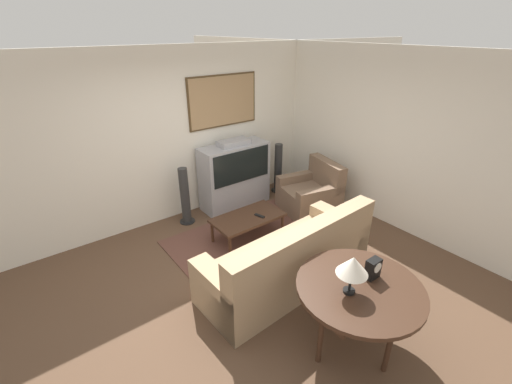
{
  "coord_description": "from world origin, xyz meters",
  "views": [
    {
      "loc": [
        -2.07,
        -2.8,
        2.93
      ],
      "look_at": [
        0.65,
        0.76,
        0.75
      ],
      "focal_mm": 24.0,
      "sensor_mm": 36.0,
      "label": 1
    }
  ],
  "objects_px": {
    "coffee_table": "(248,219)",
    "speaker_tower_left": "(185,198)",
    "speaker_tower_right": "(278,169)",
    "tv": "(235,175)",
    "armchair": "(311,195)",
    "console_table": "(360,292)",
    "table_lamp": "(353,266)",
    "couch": "(290,261)",
    "mantel_clock": "(373,269)"
  },
  "relations": [
    {
      "from": "tv",
      "to": "console_table",
      "type": "distance_m",
      "value": 3.32
    },
    {
      "from": "speaker_tower_left",
      "to": "speaker_tower_right",
      "type": "relative_size",
      "value": 1.0
    },
    {
      "from": "tv",
      "to": "armchair",
      "type": "relative_size",
      "value": 1.19
    },
    {
      "from": "couch",
      "to": "speaker_tower_left",
      "type": "relative_size",
      "value": 2.39
    },
    {
      "from": "tv",
      "to": "table_lamp",
      "type": "distance_m",
      "value": 3.37
    },
    {
      "from": "tv",
      "to": "speaker_tower_right",
      "type": "height_order",
      "value": "tv"
    },
    {
      "from": "console_table",
      "to": "speaker_tower_left",
      "type": "distance_m",
      "value": 3.22
    },
    {
      "from": "console_table",
      "to": "table_lamp",
      "type": "distance_m",
      "value": 0.38
    },
    {
      "from": "console_table",
      "to": "table_lamp",
      "type": "xyz_separation_m",
      "value": [
        -0.14,
        0.02,
        0.35
      ]
    },
    {
      "from": "coffee_table",
      "to": "table_lamp",
      "type": "height_order",
      "value": "table_lamp"
    },
    {
      "from": "mantel_clock",
      "to": "table_lamp",
      "type": "bearing_deg",
      "value": 179.81
    },
    {
      "from": "armchair",
      "to": "mantel_clock",
      "type": "bearing_deg",
      "value": -20.7
    },
    {
      "from": "coffee_table",
      "to": "mantel_clock",
      "type": "xyz_separation_m",
      "value": [
        -0.1,
        -2.17,
        0.5
      ]
    },
    {
      "from": "table_lamp",
      "to": "speaker_tower_right",
      "type": "height_order",
      "value": "table_lamp"
    },
    {
      "from": "couch",
      "to": "speaker_tower_right",
      "type": "distance_m",
      "value": 2.69
    },
    {
      "from": "armchair",
      "to": "speaker_tower_left",
      "type": "distance_m",
      "value": 2.13
    },
    {
      "from": "speaker_tower_right",
      "to": "console_table",
      "type": "bearing_deg",
      "value": -118.69
    },
    {
      "from": "armchair",
      "to": "mantel_clock",
      "type": "relative_size",
      "value": 5.04
    },
    {
      "from": "couch",
      "to": "armchair",
      "type": "distance_m",
      "value": 1.97
    },
    {
      "from": "mantel_clock",
      "to": "speaker_tower_right",
      "type": "bearing_deg",
      "value": 63.89
    },
    {
      "from": "coffee_table",
      "to": "console_table",
      "type": "distance_m",
      "value": 2.23
    },
    {
      "from": "speaker_tower_left",
      "to": "tv",
      "type": "bearing_deg",
      "value": 1.46
    },
    {
      "from": "mantel_clock",
      "to": "speaker_tower_right",
      "type": "xyz_separation_m",
      "value": [
        1.56,
        3.18,
        -0.4
      ]
    },
    {
      "from": "coffee_table",
      "to": "tv",
      "type": "bearing_deg",
      "value": 65.35
    },
    {
      "from": "mantel_clock",
      "to": "tv",
      "type": "bearing_deg",
      "value": 79.8
    },
    {
      "from": "couch",
      "to": "armchair",
      "type": "relative_size",
      "value": 2.21
    },
    {
      "from": "table_lamp",
      "to": "mantel_clock",
      "type": "height_order",
      "value": "table_lamp"
    },
    {
      "from": "speaker_tower_left",
      "to": "table_lamp",
      "type": "bearing_deg",
      "value": -88.76
    },
    {
      "from": "armchair",
      "to": "speaker_tower_left",
      "type": "height_order",
      "value": "speaker_tower_left"
    },
    {
      "from": "speaker_tower_left",
      "to": "speaker_tower_right",
      "type": "distance_m",
      "value": 1.97
    },
    {
      "from": "table_lamp",
      "to": "mantel_clock",
      "type": "bearing_deg",
      "value": -0.19
    },
    {
      "from": "coffee_table",
      "to": "table_lamp",
      "type": "relative_size",
      "value": 2.74
    },
    {
      "from": "couch",
      "to": "speaker_tower_left",
      "type": "bearing_deg",
      "value": -83.68
    },
    {
      "from": "speaker_tower_left",
      "to": "speaker_tower_right",
      "type": "bearing_deg",
      "value": 0.0
    },
    {
      "from": "table_lamp",
      "to": "coffee_table",
      "type": "bearing_deg",
      "value": 78.58
    },
    {
      "from": "coffee_table",
      "to": "mantel_clock",
      "type": "relative_size",
      "value": 5.2
    },
    {
      "from": "coffee_table",
      "to": "table_lamp",
      "type": "xyz_separation_m",
      "value": [
        -0.44,
        -2.17,
        0.69
      ]
    },
    {
      "from": "couch",
      "to": "armchair",
      "type": "height_order",
      "value": "couch"
    },
    {
      "from": "coffee_table",
      "to": "speaker_tower_left",
      "type": "xyz_separation_m",
      "value": [
        -0.51,
        1.01,
        0.1
      ]
    },
    {
      "from": "mantel_clock",
      "to": "speaker_tower_left",
      "type": "height_order",
      "value": "same"
    },
    {
      "from": "table_lamp",
      "to": "tv",
      "type": "bearing_deg",
      "value": 74.08
    },
    {
      "from": "mantel_clock",
      "to": "coffee_table",
      "type": "bearing_deg",
      "value": 87.35
    },
    {
      "from": "tv",
      "to": "table_lamp",
      "type": "height_order",
      "value": "tv"
    },
    {
      "from": "armchair",
      "to": "couch",
      "type": "bearing_deg",
      "value": -40.03
    },
    {
      "from": "table_lamp",
      "to": "speaker_tower_left",
      "type": "height_order",
      "value": "table_lamp"
    },
    {
      "from": "console_table",
      "to": "table_lamp",
      "type": "relative_size",
      "value": 3.09
    },
    {
      "from": "speaker_tower_left",
      "to": "couch",
      "type": "bearing_deg",
      "value": -81.25
    },
    {
      "from": "speaker_tower_left",
      "to": "console_table",
      "type": "bearing_deg",
      "value": -86.18
    },
    {
      "from": "speaker_tower_left",
      "to": "speaker_tower_right",
      "type": "height_order",
      "value": "same"
    },
    {
      "from": "console_table",
      "to": "mantel_clock",
      "type": "bearing_deg",
      "value": 5.66
    }
  ]
}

